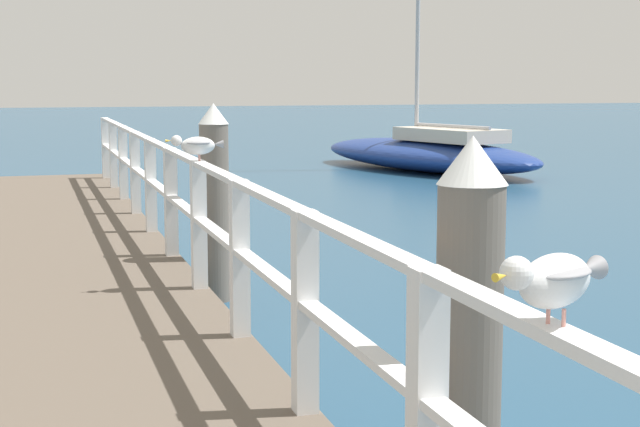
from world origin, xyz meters
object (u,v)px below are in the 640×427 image
dock_piling_far (215,202)px  seagull_background (197,145)px  seagull_foreground (553,278)px  boat_0 (428,153)px  dock_piling_near (468,364)px

dock_piling_far → seagull_background: 1.53m
dock_piling_far → seagull_foreground: (-0.39, -7.02, 0.65)m
dock_piling_far → boat_0: size_ratio=0.24×
boat_0 → dock_piling_far: bearing=-138.3°
dock_piling_near → boat_0: bearing=67.5°
seagull_foreground → seagull_background: (-0.00, 5.69, 0.00)m
seagull_foreground → seagull_background: bearing=-25.7°
dock_piling_near → seagull_background: 4.43m
dock_piling_far → seagull_background: bearing=-106.3°
dock_piling_far → dock_piling_near: bearing=-90.0°
seagull_foreground → seagull_background: 5.69m
dock_piling_near → boat_0: 19.40m
seagull_foreground → boat_0: boat_0 is taller
dock_piling_far → seagull_background: size_ratio=4.06×
dock_piling_near → dock_piling_far: same height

